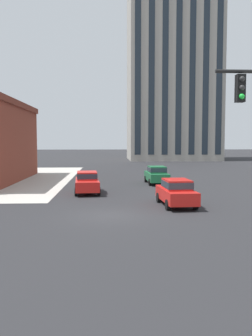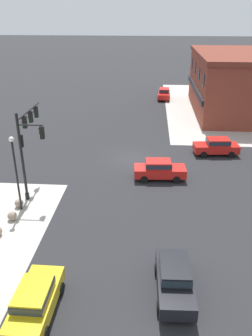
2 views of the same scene
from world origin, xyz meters
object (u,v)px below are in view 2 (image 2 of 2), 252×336
street_lamp_corner_near (15,166)px  car_main_northbound_near (35,300)px  traffic_signal_main (28,138)px  bollard_sphere_curb_a (19,203)px  car_main_southbound_far (175,278)px  bollard_sphere_curb_b (12,216)px  car_cross_westbound (164,93)px  car_cross_eastbound (159,169)px  car_main_northbound_far (217,146)px

street_lamp_corner_near → car_main_northbound_near: (9.38, 4.06, -2.61)m
traffic_signal_main → bollard_sphere_curb_a: (2.33, -0.39, -4.28)m
traffic_signal_main → car_main_southbound_far: traffic_signal_main is taller
bollard_sphere_curb_b → car_cross_westbound: car_cross_westbound is taller
street_lamp_corner_near → car_cross_eastbound: (-5.81, 10.18, -2.61)m
bollard_sphere_curb_b → car_main_southbound_far: 12.44m
car_main_northbound_far → car_cross_eastbound: same height
car_main_northbound_near → car_main_southbound_far: 6.98m
street_lamp_corner_near → car_main_northbound_far: street_lamp_corner_near is taller
traffic_signal_main → car_main_northbound_far: traffic_signal_main is taller
street_lamp_corner_near → car_main_northbound_near: street_lamp_corner_near is taller
bollard_sphere_curb_a → bollard_sphere_curb_b: (1.71, 0.13, 0.00)m
traffic_signal_main → car_cross_westbound: size_ratio=1.52×
bollard_sphere_curb_b → car_main_northbound_near: bearing=27.8°
traffic_signal_main → bollard_sphere_curb_b: bearing=-3.7°
bollard_sphere_curb_a → traffic_signal_main: bearing=170.6°
car_main_northbound_far → car_cross_westbound: (-23.05, -4.62, 0.00)m
car_main_northbound_near → car_main_northbound_far: size_ratio=0.98×
bollard_sphere_curb_b → car_main_northbound_near: car_main_northbound_near is taller
car_main_southbound_far → car_cross_westbound: size_ratio=0.99×
car_main_northbound_near → car_cross_eastbound: (-15.19, 6.12, 0.00)m
traffic_signal_main → car_cross_westbound: (-32.14, 11.24, -3.68)m
street_lamp_corner_near → car_main_northbound_far: 19.98m
street_lamp_corner_near → car_main_northbound_far: (-11.70, 15.98, -2.61)m
street_lamp_corner_near → car_main_northbound_far: size_ratio=1.25×
bollard_sphere_curb_a → car_cross_eastbound: 11.82m
bollard_sphere_curb_b → car_cross_eastbound: size_ratio=0.14×
bollard_sphere_curb_a → car_main_southbound_far: (7.70, 11.02, 0.59)m
bollard_sphere_curb_b → car_cross_eastbound: 12.61m
bollard_sphere_curb_b → bollard_sphere_curb_a: bearing=-175.8°
bollard_sphere_curb_b → car_main_northbound_far: size_ratio=0.14×
car_main_northbound_near → car_cross_eastbound: size_ratio=0.98×
bollard_sphere_curb_a → car_cross_eastbound: bearing=117.9°
car_main_northbound_near → car_main_northbound_far: (-21.08, 11.92, 0.00)m
traffic_signal_main → street_lamp_corner_near: 2.83m
bollard_sphere_curb_a → car_main_southbound_far: bearing=55.1°
car_main_southbound_far → car_cross_westbound: bearing=179.2°
car_cross_eastbound → car_cross_westbound: size_ratio=1.00×
traffic_signal_main → car_main_northbound_near: size_ratio=1.55×
street_lamp_corner_near → car_main_southbound_far: 13.32m
car_main_northbound_far → bollard_sphere_curb_a: bearing=-54.9°
bollard_sphere_curb_a → bollard_sphere_curb_b: 1.72m
bollard_sphere_curb_b → street_lamp_corner_near: 3.51m
car_main_northbound_far → car_main_southbound_far: bearing=-15.3°
bollard_sphere_curb_b → car_cross_eastbound: car_cross_eastbound is taller
car_main_northbound_near → car_cross_westbound: 44.73m
bollard_sphere_curb_a → car_main_southbound_far: car_main_southbound_far is taller
car_main_northbound_near → bollard_sphere_curb_a: bearing=-155.9°
traffic_signal_main → car_main_southbound_far: bearing=46.7°
car_main_southbound_far → car_cross_eastbound: bearing=-177.5°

